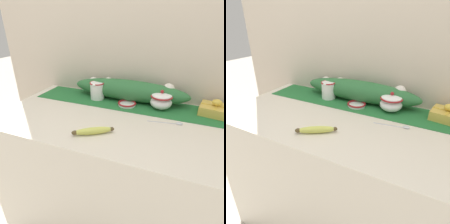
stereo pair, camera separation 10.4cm
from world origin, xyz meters
TOP-DOWN VIEW (x-y plane):
  - ground_plane at (0.00, 0.00)m, footprint 12.00×12.00m
  - countertop at (0.00, 0.00)m, footprint 1.31×0.68m
  - back_wall at (0.00, 0.36)m, footprint 2.11×0.04m
  - table_runner at (0.00, 0.21)m, footprint 1.20×0.24m
  - cream_pitcher at (-0.20, 0.21)m, footprint 0.10×0.12m
  - sugar_bowl at (0.22, 0.21)m, footprint 0.13×0.13m
  - small_dish at (0.02, 0.18)m, footprint 0.11×0.11m
  - banana at (-0.03, -0.20)m, footprint 0.18×0.13m
  - spoon at (0.33, 0.05)m, footprint 0.18×0.04m
  - gift_box at (0.52, 0.24)m, footprint 0.18×0.16m
  - poinsettia_garland at (-0.00, 0.27)m, footprint 0.77×0.15m

SIDE VIEW (x-z plane):
  - ground_plane at x=0.00m, z-range 0.00..0.00m
  - countertop at x=0.00m, z-range 0.00..0.87m
  - table_runner at x=0.00m, z-range 0.87..0.87m
  - spoon at x=0.33m, z-range 0.87..0.88m
  - small_dish at x=0.02m, z-range 0.87..0.89m
  - banana at x=-0.03m, z-range 0.87..0.91m
  - gift_box at x=0.52m, z-range 0.86..0.95m
  - sugar_bowl at x=0.22m, z-range 0.87..0.98m
  - cream_pitcher at x=-0.20m, z-range 0.88..0.99m
  - poinsettia_garland at x=0.00m, z-range 0.88..1.01m
  - back_wall at x=0.00m, z-range 0.00..2.40m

